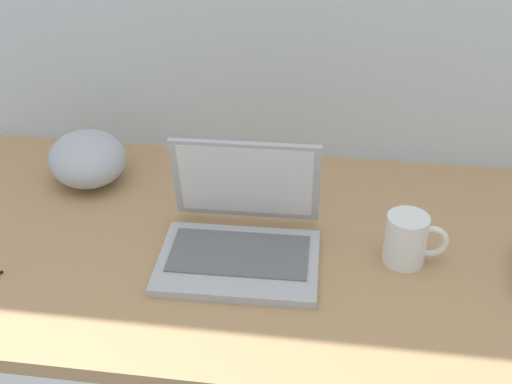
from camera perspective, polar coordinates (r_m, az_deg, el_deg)
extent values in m
cube|color=tan|center=(1.36, 0.97, -4.90)|extent=(1.60, 0.76, 0.03)
cube|color=#B2B5BA|center=(1.28, -1.55, -6.12)|extent=(0.32, 0.23, 0.02)
cube|color=slate|center=(1.29, -1.47, -5.34)|extent=(0.27, 0.15, 0.00)
cube|color=#B2B5BA|center=(1.33, -0.87, 1.01)|extent=(0.30, 0.06, 0.20)
cube|color=white|center=(1.32, -0.91, 0.93)|extent=(0.27, 0.05, 0.17)
cylinder|color=white|center=(1.30, 12.84, -4.02)|extent=(0.08, 0.08, 0.10)
torus|color=white|center=(1.31, 14.87, -4.15)|extent=(0.07, 0.01, 0.07)
ellipsoid|color=#B2B7C1|center=(1.58, -14.41, 2.85)|extent=(0.25, 0.27, 0.11)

